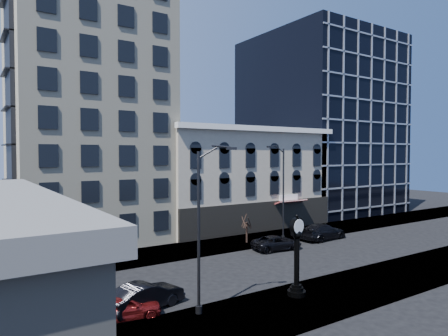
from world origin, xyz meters
TOP-DOWN VIEW (x-y plane):
  - ground at (0.00, 0.00)m, footprint 160.00×160.00m
  - sidewalk_far at (0.00, 8.00)m, footprint 160.00×6.00m
  - sidewalk_near at (0.00, -8.00)m, footprint 160.00×6.00m
  - cream_tower at (-6.11, 18.88)m, footprint 15.90×15.40m
  - victorian_row at (12.00, 15.89)m, footprint 22.60×11.19m
  - glass_office at (32.00, 20.91)m, footprint 20.00×20.15m
  - street_clock at (0.38, -6.98)m, footprint 1.19×1.19m
  - street_lamp_near at (-5.67, -6.32)m, footprint 2.41×1.21m
  - street_lamp_far at (10.08, 6.00)m, footprint 2.65×0.41m
  - bare_tree_near at (-13.33, -7.26)m, footprint 3.75×3.75m
  - bare_tree_far at (6.91, 7.18)m, footprint 1.98×1.98m
  - warning_sign at (-12.93, -6.00)m, footprint 0.84×0.22m
  - car_near_a at (-10.01, -4.24)m, footprint 4.13×2.22m
  - car_near_b at (-8.56, -3.55)m, footprint 5.14×2.85m
  - car_far_a at (7.71, 3.41)m, footprint 5.23×2.92m
  - car_far_b at (14.96, 4.25)m, footprint 6.02×2.78m

SIDE VIEW (x-z plane):
  - ground at x=0.00m, z-range 0.00..0.00m
  - sidewalk_far at x=0.00m, z-range 0.00..0.12m
  - sidewalk_near at x=0.00m, z-range 0.00..0.12m
  - car_near_a at x=-10.01m, z-range 0.00..1.34m
  - car_far_a at x=7.71m, z-range 0.00..1.38m
  - car_near_b at x=-8.56m, z-range 0.00..1.61m
  - car_far_b at x=14.96m, z-range 0.00..1.70m
  - warning_sign at x=-12.93m, z-range 0.61..3.21m
  - street_clock at x=0.38m, z-range -0.13..5.12m
  - bare_tree_far at x=6.91m, z-range 0.97..4.38m
  - bare_tree_near at x=-13.33m, z-range 1.77..8.21m
  - victorian_row at x=12.00m, z-range -0.25..12.25m
  - street_lamp_near at x=-5.67m, z-range 2.62..12.44m
  - street_lamp_far at x=10.08m, z-range 2.73..12.99m
  - glass_office at x=32.00m, z-range 0.00..28.00m
  - cream_tower at x=-6.11m, z-range -1.93..40.57m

